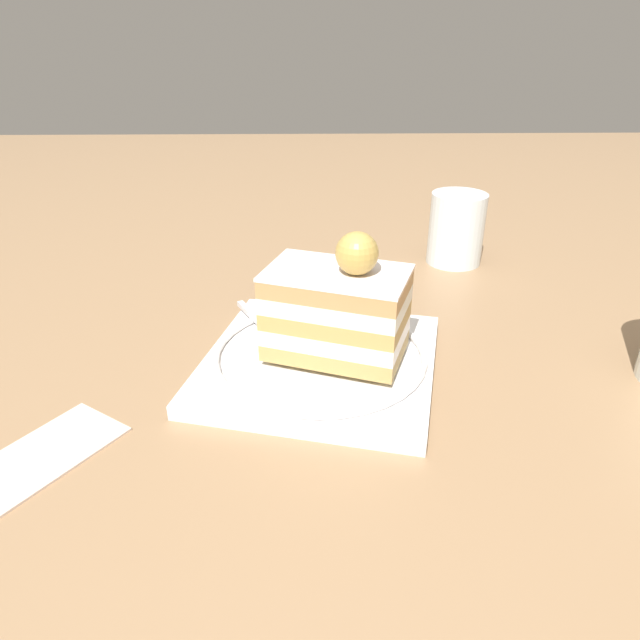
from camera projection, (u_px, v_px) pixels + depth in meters
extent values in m
plane|color=#91704E|center=(336.00, 373.00, 0.50)|extent=(2.40, 2.40, 0.00)
cube|color=white|center=(320.00, 363.00, 0.51)|extent=(0.24, 0.24, 0.01)
torus|color=white|center=(320.00, 353.00, 0.50)|extent=(0.23, 0.23, 0.01)
cube|color=tan|center=(341.00, 344.00, 0.50)|extent=(0.13, 0.11, 0.01)
cube|color=white|center=(341.00, 329.00, 0.49)|extent=(0.13, 0.11, 0.01)
cube|color=tan|center=(341.00, 314.00, 0.48)|extent=(0.13, 0.11, 0.01)
cube|color=white|center=(342.00, 299.00, 0.48)|extent=(0.13, 0.11, 0.01)
cube|color=tan|center=(342.00, 283.00, 0.47)|extent=(0.13, 0.11, 0.01)
cube|color=white|center=(342.00, 273.00, 0.46)|extent=(0.13, 0.11, 0.00)
sphere|color=tan|center=(357.00, 253.00, 0.45)|extent=(0.03, 0.03, 0.03)
cube|color=silver|center=(253.00, 316.00, 0.55)|extent=(0.04, 0.06, 0.00)
cube|color=silver|center=(271.00, 333.00, 0.52)|extent=(0.02, 0.02, 0.00)
cube|color=silver|center=(278.00, 346.00, 0.50)|extent=(0.02, 0.03, 0.00)
cube|color=silver|center=(281.00, 345.00, 0.50)|extent=(0.02, 0.03, 0.00)
cube|color=silver|center=(285.00, 344.00, 0.51)|extent=(0.02, 0.03, 0.00)
cube|color=silver|center=(288.00, 343.00, 0.51)|extent=(0.02, 0.03, 0.00)
cylinder|color=silver|center=(456.00, 229.00, 0.71)|extent=(0.07, 0.07, 0.09)
cylinder|color=#B7232D|center=(455.00, 243.00, 0.72)|extent=(0.06, 0.06, 0.04)
cube|color=beige|center=(44.00, 454.00, 0.41)|extent=(0.11, 0.12, 0.00)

